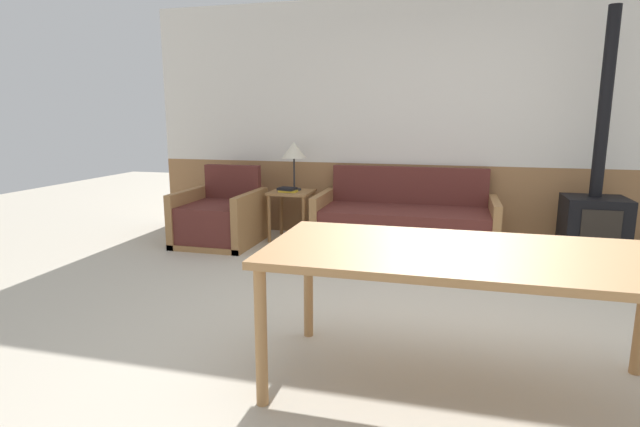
{
  "coord_description": "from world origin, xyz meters",
  "views": [
    {
      "loc": [
        -0.02,
        -3.16,
        1.41
      ],
      "look_at": [
        -1.14,
        1.04,
        0.56
      ],
      "focal_mm": 28.0,
      "sensor_mm": 36.0,
      "label": 1
    }
  ],
  "objects_px": {
    "armchair": "(220,220)",
    "wood_stove": "(595,209)",
    "couch": "(405,224)",
    "table_lamp": "(294,152)",
    "side_table": "(292,201)",
    "dining_table": "(466,263)"
  },
  "relations": [
    {
      "from": "couch",
      "to": "dining_table",
      "type": "xyz_separation_m",
      "value": [
        0.56,
        -2.79,
        0.42
      ]
    },
    {
      "from": "side_table",
      "to": "table_lamp",
      "type": "distance_m",
      "value": 0.56
    },
    {
      "from": "side_table",
      "to": "wood_stove",
      "type": "distance_m",
      "value": 3.12
    },
    {
      "from": "table_lamp",
      "to": "wood_stove",
      "type": "distance_m",
      "value": 3.16
    },
    {
      "from": "armchair",
      "to": "table_lamp",
      "type": "xyz_separation_m",
      "value": [
        0.73,
        0.46,
        0.74
      ]
    },
    {
      "from": "couch",
      "to": "wood_stove",
      "type": "xyz_separation_m",
      "value": [
        1.83,
        -0.03,
        0.26
      ]
    },
    {
      "from": "table_lamp",
      "to": "dining_table",
      "type": "distance_m",
      "value": 3.49
    },
    {
      "from": "couch",
      "to": "armchair",
      "type": "height_order",
      "value": "same"
    },
    {
      "from": "wood_stove",
      "to": "table_lamp",
      "type": "bearing_deg",
      "value": 176.84
    },
    {
      "from": "couch",
      "to": "table_lamp",
      "type": "height_order",
      "value": "table_lamp"
    },
    {
      "from": "couch",
      "to": "side_table",
      "type": "height_order",
      "value": "couch"
    },
    {
      "from": "table_lamp",
      "to": "side_table",
      "type": "bearing_deg",
      "value": -93.88
    },
    {
      "from": "armchair",
      "to": "couch",
      "type": "bearing_deg",
      "value": 5.28
    },
    {
      "from": "armchair",
      "to": "table_lamp",
      "type": "distance_m",
      "value": 1.14
    },
    {
      "from": "armchair",
      "to": "wood_stove",
      "type": "height_order",
      "value": "wood_stove"
    },
    {
      "from": "couch",
      "to": "side_table",
      "type": "relative_size",
      "value": 3.34
    },
    {
      "from": "dining_table",
      "to": "armchair",
      "type": "bearing_deg",
      "value": 136.22
    },
    {
      "from": "side_table",
      "to": "wood_stove",
      "type": "height_order",
      "value": "wood_stove"
    },
    {
      "from": "couch",
      "to": "armchair",
      "type": "bearing_deg",
      "value": -171.05
    },
    {
      "from": "armchair",
      "to": "dining_table",
      "type": "xyz_separation_m",
      "value": [
        2.58,
        -2.47,
        0.42
      ]
    },
    {
      "from": "side_table",
      "to": "table_lamp",
      "type": "bearing_deg",
      "value": 86.12
    },
    {
      "from": "couch",
      "to": "table_lamp",
      "type": "distance_m",
      "value": 1.5
    }
  ]
}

